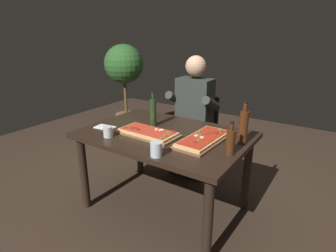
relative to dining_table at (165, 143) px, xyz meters
name	(u,v)px	position (x,y,z in m)	size (l,w,h in m)	color
ground_plane	(165,206)	(0.00, 0.00, -0.64)	(6.40, 6.40, 0.00)	#38281E
dining_table	(165,143)	(0.00, 0.00, 0.00)	(1.40, 0.96, 0.74)	black
pizza_rectangular_front	(148,133)	(-0.09, -0.11, 0.12)	(0.54, 0.28, 0.05)	brown
pizza_rectangular_left	(204,139)	(0.36, 0.02, 0.12)	(0.28, 0.58, 0.05)	brown
wine_bottle_dark	(231,141)	(0.62, -0.09, 0.19)	(0.06, 0.06, 0.24)	#47230F
oil_bottle_amber	(153,112)	(-0.19, 0.10, 0.23)	(0.06, 0.06, 0.33)	#233819
vinegar_bottle_green	(244,126)	(0.63, 0.15, 0.23)	(0.07, 0.07, 0.34)	#47230F
tumbler_near_camera	(108,132)	(-0.34, -0.33, 0.14)	(0.08, 0.08, 0.09)	silver
tumbler_far_side	(156,149)	(0.21, -0.41, 0.15)	(0.08, 0.08, 0.10)	silver
napkin_cutlery_set	(105,127)	(-0.53, -0.18, 0.10)	(0.19, 0.13, 0.01)	white
diner_chair	(197,130)	(-0.13, 0.86, -0.16)	(0.44, 0.44, 0.87)	black
seated_diner	(192,111)	(-0.13, 0.74, 0.10)	(0.53, 0.41, 1.33)	#23232D
potted_plant_corner	(124,76)	(-1.51, 1.18, 0.30)	(0.56, 0.56, 1.40)	#846042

